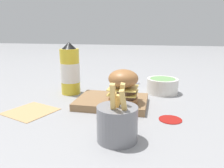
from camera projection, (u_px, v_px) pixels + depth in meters
ground_plane at (122, 106)px, 0.74m from camera, size 6.00×6.00×0.00m
serving_board at (112, 102)px, 0.74m from camera, size 0.23×0.18×0.02m
burger at (123, 86)px, 0.69m from camera, size 0.09×0.09×0.11m
ketchup_bottle at (70, 70)px, 0.86m from camera, size 0.08×0.08×0.20m
fries_basket at (117, 123)px, 0.50m from camera, size 0.09×0.09×0.14m
side_bowl at (162, 85)px, 0.88m from camera, size 0.12×0.12×0.06m
spoon at (118, 85)px, 0.98m from camera, size 0.14×0.11×0.01m
ketchup_puddle at (170, 119)px, 0.62m from camera, size 0.06×0.06×0.00m
parchment_square at (31, 111)px, 0.68m from camera, size 0.17×0.17×0.00m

